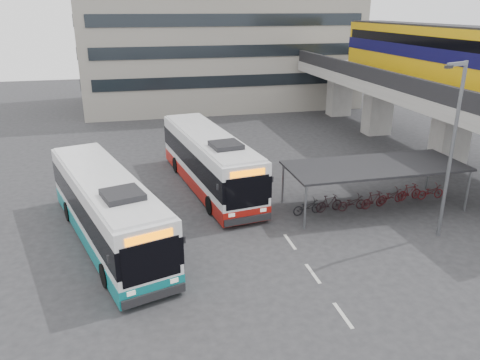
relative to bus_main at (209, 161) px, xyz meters
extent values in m
plane|color=#28282B|center=(0.01, -8.34, -1.74)|extent=(120.00, 120.00, 0.00)
cube|color=gray|center=(17.01, -0.34, 0.56)|extent=(2.20, 1.60, 4.60)
cube|color=gray|center=(17.01, 9.66, 0.56)|extent=(2.20, 1.60, 4.60)
cube|color=gray|center=(17.01, 17.66, 0.56)|extent=(2.20, 1.60, 4.60)
cube|color=gray|center=(17.01, 3.66, 3.31)|extent=(8.00, 32.00, 0.90)
cube|color=black|center=(13.26, 3.66, 4.31)|extent=(0.35, 32.00, 1.10)
cube|color=black|center=(20.76, 3.66, 4.31)|extent=(0.35, 32.00, 1.10)
cube|color=#CD9A0C|center=(17.01, 3.34, 5.86)|extent=(2.90, 20.00, 3.90)
cube|color=#0C0A39|center=(17.01, 3.34, 6.06)|extent=(2.98, 20.02, 0.90)
cube|color=black|center=(17.01, 3.34, 6.86)|extent=(2.96, 19.20, 0.70)
cube|color=black|center=(17.01, 3.34, 7.81)|extent=(2.70, 19.60, 0.25)
cylinder|color=#595B60|center=(3.71, -3.54, -0.54)|extent=(0.12, 0.12, 2.40)
cylinder|color=#595B60|center=(13.31, -3.54, -0.54)|extent=(0.12, 0.12, 2.40)
cylinder|color=#595B60|center=(3.71, -7.14, -0.54)|extent=(0.12, 0.12, 2.40)
cylinder|color=#595B60|center=(13.31, -7.14, -0.54)|extent=(0.12, 0.12, 2.40)
cube|color=black|center=(8.51, -5.34, 0.74)|extent=(10.00, 4.00, 0.12)
imported|color=black|center=(4.51, -5.34, -1.29)|extent=(1.71, 0.60, 0.90)
imported|color=black|center=(5.84, -5.34, -1.24)|extent=(1.66, 0.47, 1.00)
imported|color=black|center=(7.17, -5.34, -1.29)|extent=(1.71, 0.60, 0.90)
imported|color=black|center=(8.51, -5.34, -1.24)|extent=(1.66, 0.47, 1.00)
imported|color=#350C0F|center=(9.84, -5.34, -1.29)|extent=(1.71, 0.60, 0.90)
imported|color=#3F0C0F|center=(11.17, -5.34, -1.24)|extent=(1.66, 0.47, 1.00)
imported|color=#490C0F|center=(12.51, -5.34, -1.29)|extent=(1.71, 0.60, 0.90)
cube|color=beige|center=(2.51, -14.34, -1.73)|extent=(0.15, 1.60, 0.01)
cube|color=beige|center=(2.51, -11.34, -1.73)|extent=(0.15, 1.60, 0.01)
cube|color=beige|center=(2.51, -8.34, -1.73)|extent=(0.15, 1.60, 0.01)
cube|color=white|center=(0.00, 0.02, 0.18)|extent=(4.43, 12.88, 2.89)
cube|color=maroon|center=(0.00, 0.02, -1.16)|extent=(4.48, 12.92, 0.79)
cube|color=black|center=(0.00, 0.02, 0.31)|extent=(4.49, 12.90, 1.21)
cube|color=orange|center=(0.89, -6.23, 1.26)|extent=(1.87, 0.34, 0.32)
cube|color=black|center=(0.44, -3.11, 1.86)|extent=(1.83, 1.89, 0.29)
cylinder|color=black|center=(-0.68, -4.16, -1.21)|extent=(0.46, 1.09, 1.05)
cylinder|color=black|center=(0.75, 3.69, -1.21)|extent=(0.46, 1.09, 1.05)
cube|color=white|center=(-6.09, -6.09, 0.13)|extent=(6.05, 12.55, 2.82)
cube|color=#0C6B6F|center=(-6.09, -6.09, -1.17)|extent=(6.10, 12.60, 0.77)
cube|color=black|center=(-6.09, -6.09, 0.26)|extent=(6.11, 12.59, 1.18)
cube|color=orange|center=(-4.32, -11.99, 1.19)|extent=(1.78, 0.60, 0.31)
cube|color=black|center=(-5.21, -9.04, 1.77)|extent=(1.98, 2.02, 0.29)
cylinder|color=black|center=(-6.14, -10.22, -1.23)|extent=(0.59, 1.07, 1.03)
cylinder|color=black|center=(-5.91, -2.43, -1.23)|extent=(0.59, 1.07, 1.03)
imported|color=black|center=(-3.56, -6.94, -0.90)|extent=(0.47, 0.65, 1.68)
cylinder|color=#595B60|center=(10.04, -9.39, 2.56)|extent=(0.17, 0.17, 8.61)
cube|color=#595B60|center=(9.43, -9.60, 6.76)|extent=(1.27, 0.58, 0.16)
cube|color=black|center=(8.88, -9.80, 6.67)|extent=(0.42, 0.31, 0.13)
camera|label=1|loc=(-4.67, -27.65, 9.11)|focal=35.00mm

